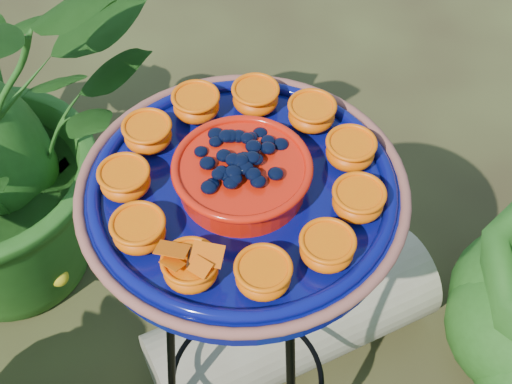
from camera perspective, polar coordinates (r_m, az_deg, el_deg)
tripod_stand at (r=1.24m, az=-0.83°, el=-10.54°), size 0.37×0.37×0.83m
feeder_dish at (r=0.93m, az=-1.09°, el=0.32°), size 0.51×0.51×0.10m
driftwood_log at (r=1.69m, az=2.99°, el=-10.47°), size 0.68×0.58×0.23m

